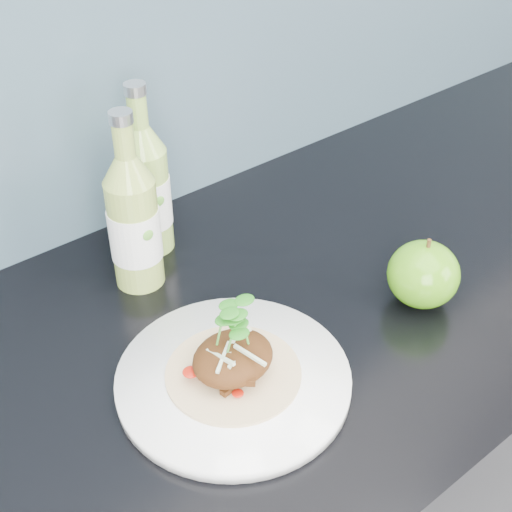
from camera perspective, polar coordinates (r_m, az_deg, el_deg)
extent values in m
cylinder|color=white|center=(0.77, -1.82, -9.85)|extent=(0.28, 0.28, 0.02)
cylinder|color=tan|center=(0.76, -1.83, -9.33)|extent=(0.14, 0.14, 0.00)
ellipsoid|color=#512B0F|center=(0.75, -1.86, -8.16)|extent=(0.09, 0.08, 0.04)
ellipsoid|color=#437F0D|center=(0.87, 13.24, -1.43)|extent=(0.10, 0.10, 0.08)
cylinder|color=#472D14|center=(0.85, 13.65, 0.89)|extent=(0.01, 0.00, 0.01)
cylinder|color=#8FA946|center=(0.88, -9.65, 1.82)|extent=(0.07, 0.07, 0.14)
cone|color=#8FA946|center=(0.83, -10.27, 6.84)|extent=(0.06, 0.06, 0.03)
cylinder|color=#8FA946|center=(0.81, -10.55, 9.12)|extent=(0.02, 0.02, 0.04)
cylinder|color=silver|center=(0.80, -10.77, 10.87)|extent=(0.03, 0.03, 0.01)
cylinder|color=white|center=(0.88, -9.65, 1.85)|extent=(0.08, 0.08, 0.07)
ellipsoid|color=#59A533|center=(0.85, -8.62, 1.64)|extent=(0.01, 0.00, 0.01)
cylinder|color=#8FB64C|center=(0.94, -8.71, 4.45)|extent=(0.07, 0.07, 0.14)
cone|color=#8FB64C|center=(0.89, -9.24, 9.25)|extent=(0.06, 0.06, 0.03)
cylinder|color=#8FB64C|center=(0.88, -9.48, 11.41)|extent=(0.02, 0.02, 0.04)
cylinder|color=silver|center=(0.87, -9.66, 13.06)|extent=(0.03, 0.03, 0.01)
cylinder|color=white|center=(0.94, -8.71, 4.47)|extent=(0.07, 0.07, 0.07)
ellipsoid|color=#59A533|center=(0.91, -7.72, 4.37)|extent=(0.01, 0.00, 0.01)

